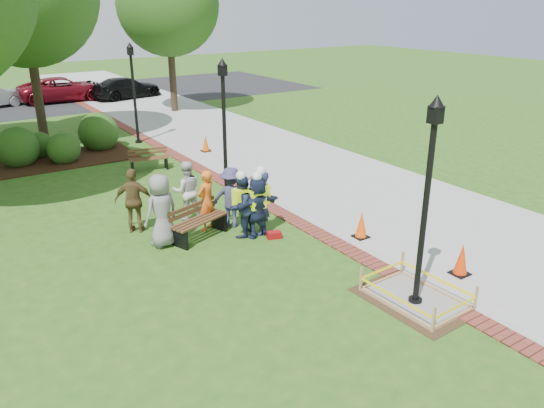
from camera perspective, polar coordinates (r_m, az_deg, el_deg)
ground at (r=12.68m, az=1.12°, el=-6.29°), size 100.00×100.00×0.00m
sidewalk at (r=23.14m, az=-2.77°, el=6.38°), size 6.00×60.00×0.02m
brick_edging at (r=21.72m, az=-10.18°, el=5.12°), size 0.50×60.00×0.03m
mulch_bed at (r=22.30m, az=-23.54°, el=4.12°), size 7.00×3.00×0.05m
parking_lot at (r=37.29m, az=-23.57°, el=10.24°), size 36.00×12.00×0.01m
wet_concrete_pad at (r=11.46m, az=15.25°, el=-8.94°), size 1.79×2.36×0.55m
bench_near at (r=13.94m, az=-7.80°, el=-2.58°), size 1.74×1.04×0.89m
bench_far at (r=20.06m, az=-13.06°, el=4.27°), size 1.48×0.75×0.77m
cone_front at (r=12.70m, az=19.71°, el=-5.70°), size 0.39×0.39×0.77m
cone_back at (r=14.00m, az=9.60°, el=-2.27°), size 0.38×0.38×0.74m
cone_far at (r=22.14m, az=-7.15°, el=6.47°), size 0.36×0.36×0.72m
toolbox at (r=13.89m, az=0.21°, el=-3.35°), size 0.41×0.31×0.18m
lamp_near at (r=10.46m, az=16.37°, el=1.56°), size 0.28×0.28×4.26m
lamp_mid at (r=16.54m, az=-5.18°, el=9.25°), size 0.28×0.28×4.26m
lamp_far at (r=23.79m, az=-14.69°, el=12.21°), size 0.28×0.28×4.26m
tree_right at (r=30.63m, az=-11.14°, el=20.31°), size 5.45×5.45×8.42m
shrub_b at (r=22.37m, az=-25.43°, el=3.82°), size 1.58×1.58×1.58m
shrub_c at (r=22.07m, az=-21.31°, el=4.22°), size 1.24×1.24×1.24m
shrub_d at (r=23.65m, az=-17.95°, el=5.68°), size 1.65×1.65×1.65m
shrub_e at (r=23.22m, az=-23.54°, el=4.68°), size 1.09×1.09×1.09m
casual_person_a at (r=13.46m, az=-11.80°, el=-0.70°), size 0.68×0.52×1.88m
casual_person_b at (r=14.27m, az=-7.09°, el=0.38°), size 0.63×0.53×1.66m
casual_person_c at (r=15.03m, az=-9.15°, el=1.42°), size 0.62×0.49×1.70m
casual_person_d at (r=14.47m, az=-14.60°, el=0.33°), size 0.67×0.61×1.75m
casual_person_e at (r=14.40m, az=-4.39°, el=0.70°), size 0.62×0.62×1.68m
hivis_worker_a at (r=13.73m, az=-1.60°, el=-0.05°), size 0.53×0.36×1.78m
hivis_worker_b at (r=13.86m, az=-1.19°, el=0.35°), size 0.65×0.63×1.87m
hivis_worker_c at (r=13.75m, az=-3.31°, el=-0.01°), size 0.62×0.54×1.80m
parked_car_c at (r=36.27m, az=-21.36°, el=10.28°), size 2.28×4.98×1.60m
parked_car_d at (r=36.12m, az=-15.29°, el=10.92°), size 2.78×4.70×1.44m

